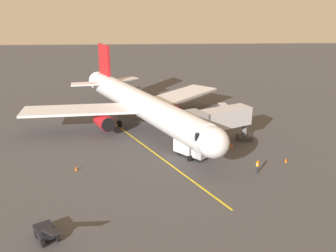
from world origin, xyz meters
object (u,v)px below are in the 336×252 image
Objects in this scene: airplane at (141,105)px; safety_cone_nose_right at (76,168)px; safety_cone_wing_port at (232,146)px; box_truck_near_nose at (191,146)px; safety_cone_nose_left at (286,160)px; ground_crew_marshaller at (258,166)px; baggage_cart_starboard_side at (223,108)px; belt_loader_portside at (47,232)px; jet_bridge at (214,121)px.

safety_cone_nose_right is at bearing 62.13° from airplane.
airplane is at bearing -117.87° from safety_cone_nose_right.
box_truck_near_nose is at bearing 24.32° from safety_cone_wing_port.
safety_cone_nose_right is (25.77, 1.01, 0.00)m from safety_cone_nose_left.
ground_crew_marshaller reaches higher than safety_cone_nose_right.
airplane reaches higher than baggage_cart_starboard_side.
ground_crew_marshaller is 24.31m from belt_loader_portside.
safety_cone_wing_port is (-12.40, 8.23, -3.73)m from airplane.
ground_crew_marshaller is 25.29m from baggage_cart_starboard_side.
safety_cone_nose_right is (22.15, 23.45, -0.38)m from baggage_cart_starboard_side.
safety_cone_nose_left is at bearing -147.43° from ground_crew_marshaller.
jet_bridge is at bearing 74.34° from baggage_cart_starboard_side.
safety_cone_nose_left is at bearing -177.76° from safety_cone_nose_right.
belt_loader_portside is at bearing 29.16° from safety_cone_nose_left.
jet_bridge is 17.65m from baggage_cart_starboard_side.
baggage_cart_starboard_side is 22.73m from safety_cone_nose_left.
box_truck_near_nose is (3.34, 3.21, -2.38)m from jet_bridge.
airplane is at bearing -49.79° from ground_crew_marshaller.
safety_cone_wing_port is at bearing -41.85° from safety_cone_nose_left.
belt_loader_portside is at bearing 58.92° from baggage_cart_starboard_side.
safety_cone_wing_port is at bearing -135.72° from belt_loader_portside.
safety_cone_wing_port is (-20.01, -6.16, 0.00)m from safety_cone_nose_right.
box_truck_near_nose is at bearing -129.99° from belt_loader_portside.
belt_loader_portside reaches higher than baggage_cart_starboard_side.
safety_cone_nose_right is at bearing -4.91° from ground_crew_marshaller.
baggage_cart_starboard_side is at bearing -148.10° from airplane.
safety_cone_nose_left is 1.00× the size of safety_cone_nose_right.
box_truck_near_nose is (-6.52, 10.89, -2.62)m from airplane.
box_truck_near_nose reaches higher than belt_loader_portside.
baggage_cart_starboard_side reaches higher than safety_cone_wing_port.
belt_loader_portside is 1.66× the size of baggage_cart_starboard_side.
jet_bridge is 4.07× the size of baggage_cart_starboard_side.
airplane is 3.41× the size of jet_bridge.
airplane is 68.20× the size of safety_cone_nose_left.
safety_cone_nose_right is (14.13, 3.50, -1.11)m from box_truck_near_nose.
baggage_cart_starboard_side is at bearing -105.66° from jet_bridge.
box_truck_near_nose reaches higher than safety_cone_wing_port.
safety_cone_nose_left is (-11.64, 2.50, -1.11)m from box_truck_near_nose.
box_truck_near_nose is at bearing 68.08° from baggage_cart_starboard_side.
airplane is at bearing -36.39° from safety_cone_nose_left.
airplane is 29.02m from belt_loader_portside.
baggage_cart_starboard_side reaches higher than safety_cone_nose_left.
airplane is 12.96m from box_truck_near_nose.
safety_cone_nose_right is (17.46, 6.71, -3.49)m from jet_bridge.
ground_crew_marshaller is 3.11× the size of safety_cone_wing_port.
airplane is at bearing 31.90° from baggage_cart_starboard_side.
belt_loader_portside is at bearing 28.42° from ground_crew_marshaller.
baggage_cart_starboard_side is at bearing -111.92° from box_truck_near_nose.
belt_loader_portside reaches higher than safety_cone_nose_right.
belt_loader_portside is at bearing 50.01° from box_truck_near_nose.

